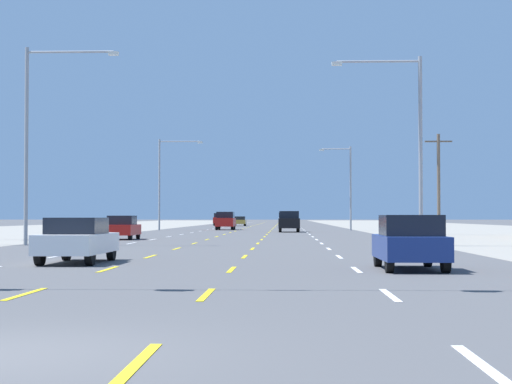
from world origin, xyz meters
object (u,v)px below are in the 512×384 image
at_px(suv_inner_left_far, 226,220).
at_px(streetlight_right_row_0, 411,135).
at_px(hatchback_far_left_mid, 123,227).
at_px(suv_far_left_distant_b, 220,219).
at_px(sedan_inner_left_near, 77,239).
at_px(hatchback_far_right_nearest, 410,242).
at_px(sedan_inner_right_distant_a, 288,221).
at_px(streetlight_left_row_0, 36,129).
at_px(streetlight_right_row_1, 347,182).
at_px(sedan_inner_left_farthest, 240,221).
at_px(suv_inner_right_midfar, 289,221).
at_px(suv_inner_right_farther, 286,220).
at_px(streetlight_left_row_1, 164,177).

xyz_separation_m(suv_inner_left_far, streetlight_right_row_0, (12.98, -49.05, 4.63)).
distance_m(hatchback_far_left_mid, suv_far_left_distant_b, 80.12).
distance_m(sedan_inner_left_near, suv_inner_left_far, 65.12).
bearing_deg(hatchback_far_right_nearest, streetlight_right_row_0, 81.40).
relative_size(sedan_inner_left_near, streetlight_right_row_0, 0.47).
distance_m(hatchback_far_right_nearest, suv_inner_left_far, 68.93).
height_order(suv_inner_left_far, sedan_inner_right_distant_a, suv_inner_left_far).
bearing_deg(streetlight_left_row_0, streetlight_right_row_1, 66.98).
bearing_deg(streetlight_right_row_0, suv_inner_left_far, 104.82).
xyz_separation_m(hatchback_far_right_nearest, sedan_inner_left_farthest, (-10.48, 104.65, -0.03)).
bearing_deg(suv_far_left_distant_b, sedan_inner_left_near, -88.01).
relative_size(suv_far_left_distant_b, streetlight_right_row_1, 0.55).
height_order(sedan_inner_left_farthest, streetlight_right_row_1, streetlight_right_row_1).
bearing_deg(streetlight_right_row_0, suv_inner_right_midfar, 99.37).
relative_size(suv_inner_right_midfar, streetlight_right_row_0, 0.51).
bearing_deg(suv_far_left_distant_b, sedan_inner_right_distant_a, -0.36).
xyz_separation_m(suv_inner_right_midfar, streetlight_left_row_0, (-13.25, -36.63, 4.98)).
bearing_deg(suv_inner_right_midfar, sedan_inner_left_farthest, 98.53).
bearing_deg(sedan_inner_right_distant_a, suv_inner_right_midfar, -90.06).
distance_m(suv_far_left_distant_b, streetlight_right_row_0, 92.52).
xyz_separation_m(sedan_inner_left_near, suv_inner_right_midfar, (7.04, 52.70, 0.27)).
bearing_deg(streetlight_right_row_1, suv_inner_right_farther, 106.46).
bearing_deg(streetlight_left_row_1, sedan_inner_right_distant_a, 73.52).
bearing_deg(suv_inner_left_far, streetlight_right_row_1, -13.94).
height_order(suv_inner_right_midfar, streetlight_left_row_0, streetlight_left_row_0).
relative_size(suv_inner_right_midfar, suv_inner_left_far, 1.00).
bearing_deg(streetlight_left_row_0, sedan_inner_left_farthest, 86.04).
relative_size(sedan_inner_left_farthest, streetlight_left_row_0, 0.44).
bearing_deg(streetlight_right_row_0, hatchback_far_left_mid, 147.51).
xyz_separation_m(streetlight_left_row_0, streetlight_right_row_0, (19.29, -0.00, -0.35)).
xyz_separation_m(sedan_inner_left_farthest, streetlight_right_row_0, (13.37, -85.51, 4.91)).
xyz_separation_m(sedan_inner_right_distant_a, streetlight_right_row_1, (6.15, -45.01, 4.35)).
xyz_separation_m(hatchback_far_right_nearest, sedan_inner_left_near, (-10.19, 3.07, -0.03)).
distance_m(suv_inner_right_midfar, suv_inner_right_farther, 31.13).
bearing_deg(sedan_inner_left_near, suv_inner_left_far, 89.90).
distance_m(hatchback_far_left_mid, suv_inner_right_midfar, 28.06).
bearing_deg(suv_inner_right_farther, streetlight_right_row_0, -84.66).
relative_size(sedan_inner_left_near, streetlight_left_row_1, 0.46).
bearing_deg(hatchback_far_right_nearest, suv_far_left_distant_b, 97.20).
height_order(streetlight_left_row_1, streetlight_right_row_1, streetlight_left_row_1).
xyz_separation_m(suv_inner_right_farther, sedan_inner_right_distant_a, (0.34, 23.03, -0.27)).
relative_size(suv_inner_right_midfar, streetlight_left_row_0, 0.48).
relative_size(hatchback_far_right_nearest, hatchback_far_left_mid, 1.00).
relative_size(suv_far_left_distant_b, streetlight_right_row_0, 0.51).
bearing_deg(hatchback_far_left_mid, suv_far_left_distant_b, 89.96).
xyz_separation_m(suv_far_left_distant_b, streetlight_left_row_0, (-2.49, -90.86, 4.98)).
xyz_separation_m(hatchback_far_right_nearest, streetlight_right_row_1, (3.06, 64.93, 4.32)).
bearing_deg(suv_far_left_distant_b, streetlight_right_row_0, -79.52).
relative_size(suv_inner_right_midfar, suv_far_left_distant_b, 1.00).
xyz_separation_m(suv_inner_right_midfar, streetlight_right_row_0, (6.05, -36.63, 4.63)).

